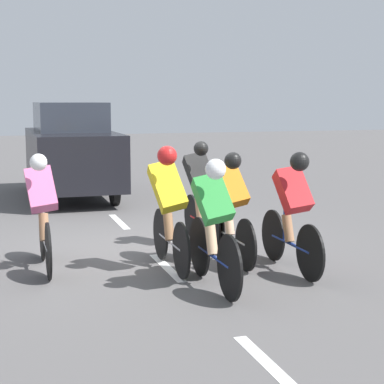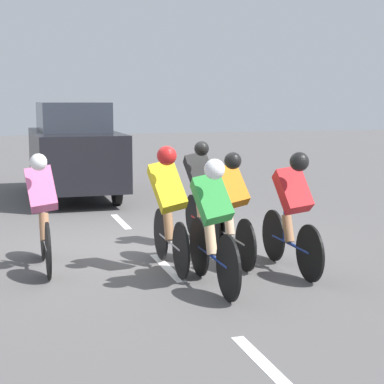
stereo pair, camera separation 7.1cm
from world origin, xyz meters
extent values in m
plane|color=#565454|center=(0.00, 0.00, 0.00)|extent=(60.00, 60.00, 0.00)
cube|color=white|center=(0.00, 4.27, 0.00)|extent=(0.12, 1.40, 0.01)
cube|color=white|center=(0.00, 1.07, 0.00)|extent=(0.12, 1.40, 0.01)
cube|color=white|center=(0.00, -2.13, 0.00)|extent=(0.12, 1.40, 0.01)
cylinder|color=black|center=(-0.89, 0.48, 0.33)|extent=(0.03, 0.65, 0.65)
cylinder|color=black|center=(-0.89, 1.52, 0.33)|extent=(0.03, 0.65, 0.65)
cylinder|color=#B7B7BC|center=(-0.89, 1.00, 0.33)|extent=(0.04, 1.03, 0.04)
cylinder|color=#B7B7BC|center=(-0.89, 0.82, 0.54)|extent=(0.04, 0.04, 0.42)
cylinder|color=yellow|center=(-0.89, 0.95, 0.43)|extent=(0.07, 0.07, 0.16)
cylinder|color=beige|center=(-0.89, 0.92, 0.51)|extent=(0.12, 0.23, 0.36)
cube|color=orange|center=(-0.84, 1.10, 1.00)|extent=(0.42, 0.46, 0.60)
sphere|color=black|center=(-0.78, 1.32, 1.35)|extent=(0.21, 0.21, 0.21)
cylinder|color=black|center=(-0.83, -0.57, 0.33)|extent=(0.03, 0.66, 0.66)
cylinder|color=black|center=(-0.83, 0.41, 0.33)|extent=(0.03, 0.66, 0.66)
cylinder|color=red|center=(-0.83, -0.08, 0.33)|extent=(0.04, 0.98, 0.04)
cylinder|color=red|center=(-0.83, -0.25, 0.54)|extent=(0.04, 0.04, 0.42)
cylinder|color=green|center=(-0.83, -0.13, 0.43)|extent=(0.07, 0.07, 0.16)
cylinder|color=tan|center=(-0.83, -0.16, 0.51)|extent=(0.12, 0.23, 0.36)
cube|color=black|center=(-0.78, 0.02, 1.04)|extent=(0.43, 0.51, 0.65)
sphere|color=black|center=(-0.72, 0.24, 1.43)|extent=(0.21, 0.21, 0.21)
cylinder|color=black|center=(-0.03, 0.63, 0.34)|extent=(0.03, 0.68, 0.68)
cylinder|color=black|center=(-0.03, 1.61, 0.34)|extent=(0.03, 0.68, 0.68)
cylinder|color=#B7B7BC|center=(-0.03, 1.12, 0.34)|extent=(0.04, 0.98, 0.04)
cylinder|color=#B7B7BC|center=(-0.03, 0.95, 0.55)|extent=(0.04, 0.04, 0.42)
cylinder|color=yellow|center=(-0.03, 1.07, 0.44)|extent=(0.07, 0.07, 0.16)
cylinder|color=#9E704C|center=(-0.03, 1.04, 0.52)|extent=(0.12, 0.23, 0.36)
cube|color=yellow|center=(0.03, 1.22, 1.05)|extent=(0.44, 0.51, 0.66)
sphere|color=red|center=(0.09, 1.44, 1.45)|extent=(0.23, 0.23, 0.23)
cylinder|color=black|center=(-1.43, 1.13, 0.34)|extent=(0.03, 0.67, 0.67)
cylinder|color=black|center=(-1.43, 2.16, 0.34)|extent=(0.03, 0.67, 0.67)
cylinder|color=navy|center=(-1.43, 1.65, 0.34)|extent=(0.04, 1.03, 0.04)
cylinder|color=navy|center=(-1.43, 1.47, 0.55)|extent=(0.04, 0.04, 0.42)
cylinder|color=green|center=(-1.43, 1.60, 0.44)|extent=(0.07, 0.07, 0.16)
cylinder|color=#9E704C|center=(-1.43, 1.57, 0.52)|extent=(0.12, 0.23, 0.36)
cube|color=red|center=(-1.40, 1.75, 1.02)|extent=(0.38, 0.47, 0.59)
sphere|color=black|center=(-1.36, 1.97, 1.39)|extent=(0.23, 0.23, 0.23)
cylinder|color=black|center=(-0.28, 1.55, 0.36)|extent=(0.03, 0.71, 0.71)
cylinder|color=black|center=(-0.28, 2.57, 0.36)|extent=(0.03, 0.71, 0.71)
cylinder|color=navy|center=(-0.28, 2.06, 0.36)|extent=(0.04, 1.02, 0.04)
cylinder|color=navy|center=(-0.28, 1.88, 0.57)|extent=(0.04, 0.04, 0.42)
cylinder|color=green|center=(-0.28, 2.01, 0.46)|extent=(0.07, 0.07, 0.16)
cylinder|color=#DBAD84|center=(-0.28, 1.98, 0.54)|extent=(0.12, 0.23, 0.36)
cube|color=green|center=(-0.23, 2.16, 1.03)|extent=(0.41, 0.46, 0.58)
sphere|color=white|center=(-0.18, 2.38, 1.38)|extent=(0.22, 0.22, 0.22)
cylinder|color=black|center=(1.47, 0.19, 0.34)|extent=(0.03, 0.68, 0.68)
cylinder|color=black|center=(1.47, 1.18, 0.34)|extent=(0.03, 0.68, 0.68)
cylinder|color=#B7B7BC|center=(1.47, 0.68, 0.34)|extent=(0.04, 0.99, 0.04)
cylinder|color=#B7B7BC|center=(1.47, 0.51, 0.55)|extent=(0.04, 0.04, 0.42)
cylinder|color=#1999D8|center=(1.47, 0.63, 0.44)|extent=(0.07, 0.07, 0.16)
cylinder|color=#9E704C|center=(1.47, 0.61, 0.52)|extent=(0.12, 0.23, 0.36)
cube|color=pink|center=(1.50, 0.78, 1.02)|extent=(0.39, 0.47, 0.58)
sphere|color=white|center=(1.53, 1.00, 1.37)|extent=(0.20, 0.20, 0.20)
cylinder|color=black|center=(-0.25, -3.89, 0.32)|extent=(0.14, 0.64, 0.64)
cylinder|color=black|center=(1.11, -3.89, 0.32)|extent=(0.14, 0.64, 0.64)
cylinder|color=black|center=(-0.25, -6.47, 0.32)|extent=(0.14, 0.64, 0.64)
cylinder|color=black|center=(1.11, -6.47, 0.32)|extent=(0.14, 0.64, 0.64)
cube|color=black|center=(0.43, -5.18, 0.87)|extent=(1.70, 4.16, 1.11)
cube|color=#2D333D|center=(0.43, -5.39, 1.73)|extent=(1.39, 2.29, 0.61)
camera|label=1|loc=(2.04, 8.68, 2.11)|focal=60.00mm
camera|label=2|loc=(1.97, 8.70, 2.11)|focal=60.00mm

